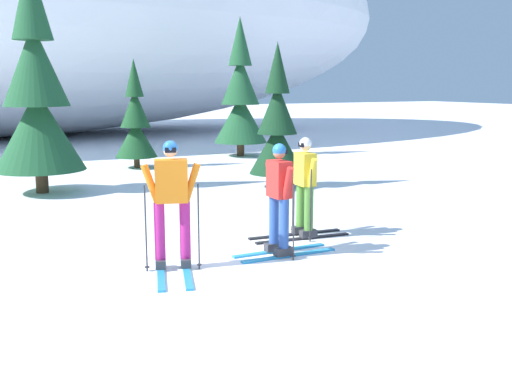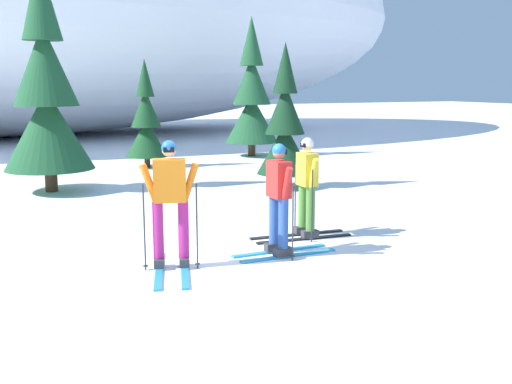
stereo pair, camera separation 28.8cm
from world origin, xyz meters
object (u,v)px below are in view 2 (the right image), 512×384
at_px(skier_red_jacket, 279,198).
at_px(pine_tree_far_left, 46,96).
at_px(pine_tree_center_right, 285,128).
at_px(pine_tree_far_right, 252,99).
at_px(skier_yellow_jacket, 306,186).
at_px(pine_tree_center_left, 146,122).
at_px(skier_orange_jacket, 170,202).

height_order(skier_red_jacket, pine_tree_far_left, pine_tree_far_left).
xyz_separation_m(pine_tree_center_right, pine_tree_far_right, (2.08, 6.43, 0.55)).
xyz_separation_m(pine_tree_far_left, pine_tree_center_right, (5.35, -1.91, -0.78)).
bearing_deg(pine_tree_far_left, pine_tree_center_right, -19.69).
height_order(skier_red_jacket, skier_yellow_jacket, skier_red_jacket).
bearing_deg(pine_tree_center_left, skier_red_jacket, -94.39).
relative_size(skier_yellow_jacket, pine_tree_far_left, 0.32).
distance_m(skier_yellow_jacket, pine_tree_center_right, 5.00).
xyz_separation_m(skier_yellow_jacket, pine_tree_center_left, (-0.11, 9.68, 0.51)).
bearing_deg(pine_tree_center_left, pine_tree_far_right, 17.20).
bearing_deg(skier_yellow_jacket, skier_orange_jacket, -164.61).
bearing_deg(skier_yellow_jacket, skier_red_jacket, -139.81).
relative_size(skier_red_jacket, pine_tree_center_right, 0.48).
height_order(pine_tree_center_left, pine_tree_far_right, pine_tree_far_right).
relative_size(skier_yellow_jacket, pine_tree_center_right, 0.49).
distance_m(pine_tree_center_right, pine_tree_far_right, 6.78).
bearing_deg(pine_tree_center_right, pine_tree_far_left, 160.31).
bearing_deg(skier_orange_jacket, pine_tree_center_left, 76.58).
height_order(pine_tree_center_left, pine_tree_center_right, pine_tree_center_right).
relative_size(skier_orange_jacket, pine_tree_far_right, 0.37).
relative_size(skier_red_jacket, skier_orange_jacket, 0.94).
distance_m(skier_orange_jacket, pine_tree_center_left, 10.69).
distance_m(skier_red_jacket, pine_tree_far_left, 7.75).
distance_m(pine_tree_far_left, pine_tree_far_right, 8.70).
height_order(pine_tree_far_left, pine_tree_center_left, pine_tree_far_left).
xyz_separation_m(pine_tree_far_left, pine_tree_far_right, (7.43, 4.52, -0.23)).
bearing_deg(pine_tree_center_right, skier_orange_jacket, -131.14).
height_order(skier_orange_jacket, pine_tree_far_left, pine_tree_far_left).
bearing_deg(pine_tree_center_right, skier_red_jacket, -118.72).
distance_m(skier_yellow_jacket, pine_tree_far_left, 7.41).
relative_size(skier_red_jacket, skier_yellow_jacket, 0.98).
bearing_deg(skier_yellow_jacket, pine_tree_far_left, 117.48).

